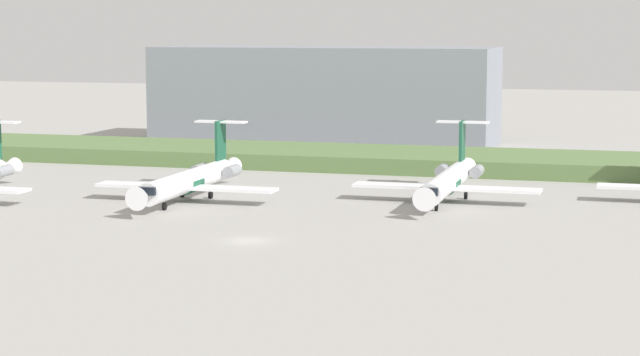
% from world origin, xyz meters
% --- Properties ---
extents(ground_plane, '(500.00, 500.00, 0.00)m').
position_xyz_m(ground_plane, '(0.00, 30.00, 0.00)').
color(ground_plane, '#9E9B96').
extents(grass_berm, '(320.00, 20.00, 2.38)m').
position_xyz_m(grass_berm, '(0.00, 62.68, 1.19)').
color(grass_berm, '#597542').
rests_on(grass_berm, ground).
extents(regional_jet_third, '(22.81, 31.00, 9.00)m').
position_xyz_m(regional_jet_third, '(-15.81, 23.37, 2.54)').
color(regional_jet_third, white).
rests_on(regional_jet_third, ground).
extents(regional_jet_fourth, '(22.81, 31.00, 9.00)m').
position_xyz_m(regional_jet_fourth, '(14.72, 31.59, 2.54)').
color(regional_jet_fourth, white).
rests_on(regional_jet_fourth, ground).
extents(distant_hangar, '(60.52, 20.77, 17.45)m').
position_xyz_m(distant_hangar, '(-17.87, 92.09, 8.72)').
color(distant_hangar, gray).
rests_on(distant_hangar, ground).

